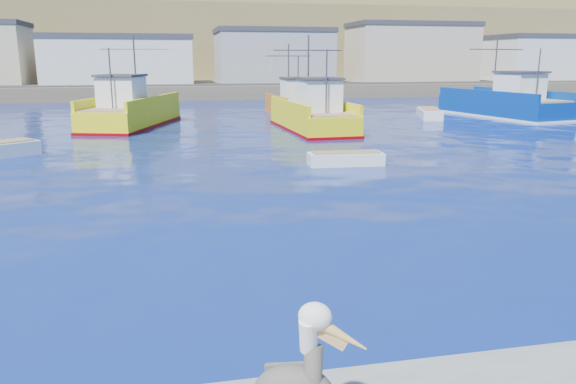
% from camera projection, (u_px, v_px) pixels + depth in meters
% --- Properties ---
extents(ground, '(260.00, 260.00, 0.00)m').
position_uv_depth(ground, '(392.00, 301.00, 11.32)').
color(ground, '#07145A').
rests_on(ground, ground).
extents(dock_bollards, '(36.20, 0.20, 0.30)m').
position_uv_depth(dock_bollards, '(525.00, 353.00, 8.06)').
color(dock_bollards, '#4C4C4C').
rests_on(dock_bollards, dock).
extents(far_shore, '(200.00, 81.00, 24.00)m').
position_uv_depth(far_shore, '(186.00, 37.00, 113.14)').
color(far_shore, brown).
rests_on(far_shore, ground).
extents(trawler_yellow_a, '(7.09, 11.92, 6.52)m').
position_uv_depth(trawler_yellow_a, '(131.00, 112.00, 40.27)').
color(trawler_yellow_a, yellow).
rests_on(trawler_yellow_a, ground).
extents(trawler_yellow_b, '(4.88, 10.43, 6.39)m').
position_uv_depth(trawler_yellow_b, '(313.00, 116.00, 38.01)').
color(trawler_yellow_b, yellow).
rests_on(trawler_yellow_b, ground).
extents(trawler_blue, '(6.32, 12.45, 6.59)m').
position_uv_depth(trawler_blue, '(505.00, 104.00, 46.86)').
color(trawler_blue, navy).
rests_on(trawler_blue, ground).
extents(boat_orange, '(3.96, 7.68, 5.98)m').
position_uv_depth(boat_orange, '(292.00, 103.00, 48.28)').
color(boat_orange, '#C16316').
rests_on(boat_orange, ground).
extents(skiff_mid, '(3.50, 1.42, 0.74)m').
position_uv_depth(skiff_mid, '(346.00, 160.00, 25.73)').
color(skiff_mid, silver).
rests_on(skiff_mid, ground).
extents(skiff_far, '(2.83, 4.70, 0.96)m').
position_uv_depth(skiff_far, '(429.00, 114.00, 46.06)').
color(skiff_far, silver).
rests_on(skiff_far, ground).
extents(pelican, '(1.34, 0.84, 1.68)m').
position_uv_depth(pelican, '(298.00, 381.00, 6.33)').
color(pelican, '#595451').
rests_on(pelican, dock).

